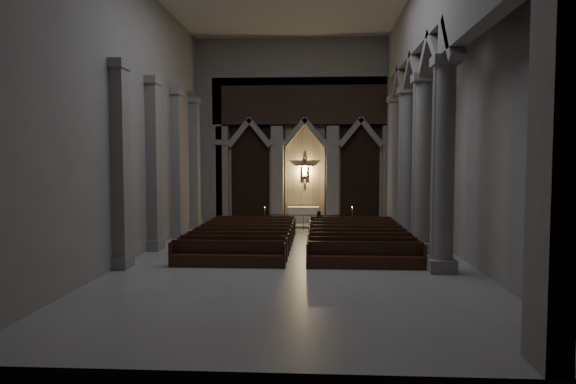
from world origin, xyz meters
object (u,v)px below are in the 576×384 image
object	(u,v)px
worshipper	(319,223)
altar_rail	(303,220)
candle_stand_left	(265,222)
candle_stand_right	(352,224)
pews	(300,241)
altar	(303,215)

from	to	relation	value
worshipper	altar_rail	bearing A→B (deg)	118.34
altar_rail	candle_stand_left	bearing A→B (deg)	160.91
altar_rail	candle_stand_right	bearing A→B (deg)	4.98
altar_rail	worshipper	distance (m)	2.02
altar_rail	pews	distance (m)	6.25
pews	altar_rail	bearing A→B (deg)	90.00
altar	candle_stand_left	size ratio (longest dim) A/B	1.55
altar	candle_stand_right	bearing A→B (deg)	-37.19
candle_stand_right	altar_rail	bearing A→B (deg)	-175.02
altar_rail	candle_stand_left	distance (m)	2.58
candle_stand_right	worshipper	size ratio (longest dim) A/B	1.04
candle_stand_left	altar_rail	bearing A→B (deg)	-19.09
candle_stand_right	worshipper	world-z (taller)	candle_stand_right
altar_rail	candle_stand_right	xyz separation A→B (m)	(2.92, 0.25, -0.26)
altar	altar_rail	size ratio (longest dim) A/B	0.41
candle_stand_right	altar	bearing A→B (deg)	142.81
altar	altar_rail	xyz separation A→B (m)	(0.08, -2.53, -0.03)
pews	worshipper	world-z (taller)	worshipper
altar_rail	worshipper	bearing A→B (deg)	-62.31
altar_rail	candle_stand_left	size ratio (longest dim) A/B	3.74
candle_stand_right	pews	xyz separation A→B (m)	(-2.92, -6.50, -0.05)
candle_stand_left	worshipper	size ratio (longest dim) A/B	0.97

